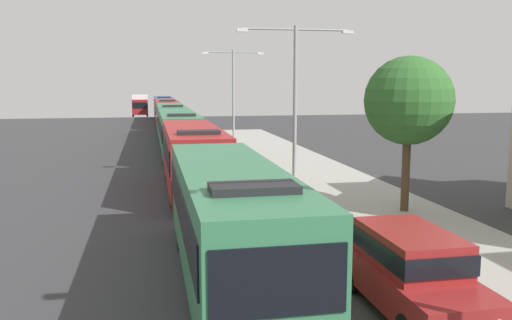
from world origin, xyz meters
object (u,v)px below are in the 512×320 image
bus_fourth_in_line (171,120)px  streetlamp_mid (295,86)px  bus_tail_end (163,107)px  box_truck_oncoming (140,105)px  bus_middle (179,132)px  white_suv (411,269)px  bus_second_in_line (193,156)px  bus_rear (166,112)px  roadside_tree (409,101)px  streetlamp_far (233,85)px  bus_lead (231,219)px

bus_fourth_in_line → streetlamp_mid: streetlamp_mid is taller
bus_tail_end → box_truck_oncoming: bus_tail_end is taller
bus_middle → white_suv: 27.34m
bus_second_in_line → bus_rear: 38.72m
bus_rear → roadside_tree: 45.65m
streetlamp_far → roadside_tree: 28.43m
streetlamp_mid → roadside_tree: bearing=-72.5°
bus_lead → box_truck_oncoming: bearing=92.7°
box_truck_oncoming → roadside_tree: bearing=-80.4°
bus_fourth_in_line → box_truck_oncoming: size_ratio=1.78×
bus_tail_end → white_suv: 66.36m
bus_lead → bus_rear: size_ratio=0.87×
streetlamp_mid → streetlamp_far: streetlamp_mid is taller
bus_middle → bus_fourth_in_line: 12.78m
bus_middle → white_suv: (3.70, -27.08, -0.66)m
bus_middle → streetlamp_mid: bearing=-63.6°
bus_fourth_in_line → bus_tail_end: same height
bus_tail_end → streetlamp_far: streetlamp_far is taller
bus_lead → bus_rear: 50.73m
bus_lead → bus_tail_end: (0.00, 63.59, 0.00)m
bus_tail_end → white_suv: bus_tail_end is taller
bus_fourth_in_line → streetlamp_far: streetlamp_far is taller
streetlamp_far → white_suv: bearing=-92.6°
box_truck_oncoming → streetlamp_mid: 58.50m
bus_tail_end → bus_rear: bearing=-90.0°
bus_fourth_in_line → white_suv: bearing=-84.7°
bus_middle → bus_tail_end: bearing=90.0°
bus_fourth_in_line → white_suv: size_ratio=2.53×
bus_second_in_line → bus_rear: same height
white_suv → box_truck_oncoming: bearing=95.4°
bus_fourth_in_line → bus_rear: same height
bus_tail_end → streetlamp_far: (5.40, -29.41, 3.24)m
bus_lead → roadside_tree: 10.15m
bus_middle → streetlamp_mid: (5.40, -10.90, 3.32)m
streetlamp_far → box_truck_oncoming: bearing=103.2°
bus_rear → box_truck_oncoming: (-3.30, 20.54, 0.01)m
roadside_tree → box_truck_oncoming: bearing=99.6°
bus_tail_end → streetlamp_mid: size_ratio=1.57×
bus_lead → bus_tail_end: size_ratio=0.87×
bus_rear → bus_fourth_in_line: bearing=-90.0°
bus_second_in_line → streetlamp_far: bearing=76.3°
white_suv → streetlamp_mid: 16.75m
bus_fourth_in_line → bus_tail_end: size_ratio=1.00×
streetlamp_far → bus_fourth_in_line: bearing=150.8°
bus_second_in_line → roadside_tree: roadside_tree is taller
box_truck_oncoming → white_suv: bearing=-84.6°
bus_second_in_line → bus_middle: 12.40m
bus_second_in_line → bus_tail_end: 51.58m
bus_second_in_line → bus_fourth_in_line: 25.18m
bus_tail_end → box_truck_oncoming: size_ratio=1.78×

